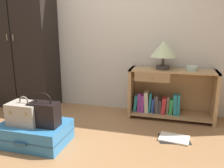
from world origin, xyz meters
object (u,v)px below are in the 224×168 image
at_px(table_lamp, 164,50).
at_px(train_case, 25,113).
at_px(bookshelf, 167,95).
at_px(open_book_on_floor, 174,138).
at_px(suitcase_large, 35,133).
at_px(wardrobe, 21,37).
at_px(handbag, 44,114).
at_px(bowl, 192,68).

relative_size(table_lamp, train_case, 1.15).
bearing_deg(bookshelf, open_book_on_floor, -80.36).
height_order(suitcase_large, train_case, train_case).
bearing_deg(open_book_on_floor, table_lamp, 107.10).
bearing_deg(train_case, suitcase_large, 26.05).
relative_size(wardrobe, bookshelf, 1.92).
height_order(train_case, open_book_on_floor, train_case).
relative_size(table_lamp, suitcase_large, 0.53).
bearing_deg(handbag, train_case, -177.34).
bearing_deg(bowl, suitcase_large, -145.65).
xyz_separation_m(wardrobe, bookshelf, (2.17, 0.05, -0.75)).
relative_size(suitcase_large, handbag, 1.98).
bearing_deg(handbag, bookshelf, 43.91).
xyz_separation_m(handbag, open_book_on_floor, (1.28, 0.49, -0.35)).
bearing_deg(suitcase_large, open_book_on_floor, 18.13).
xyz_separation_m(suitcase_large, open_book_on_floor, (1.43, 0.47, -0.11)).
xyz_separation_m(wardrobe, bowl, (2.46, 0.04, -0.37)).
bearing_deg(bowl, handbag, -142.42).
relative_size(wardrobe, open_book_on_floor, 5.82).
bearing_deg(wardrobe, bowl, 1.01).
xyz_separation_m(bowl, suitcase_large, (-1.61, -1.10, -0.58)).
distance_m(bookshelf, handbag, 1.63).
height_order(wardrobe, handbag, wardrobe).
distance_m(wardrobe, train_case, 1.52).
xyz_separation_m(wardrobe, handbag, (1.00, -1.08, -0.72)).
height_order(suitcase_large, open_book_on_floor, suitcase_large).
xyz_separation_m(bookshelf, train_case, (-1.40, -1.14, 0.02)).
xyz_separation_m(bookshelf, table_lamp, (-0.08, -0.02, 0.60)).
height_order(table_lamp, suitcase_large, table_lamp).
relative_size(bookshelf, open_book_on_floor, 3.03).
xyz_separation_m(bowl, handbag, (-1.46, -1.12, -0.34)).
bearing_deg(table_lamp, bookshelf, 11.19).
distance_m(bookshelf, table_lamp, 0.61).
relative_size(bowl, open_book_on_floor, 0.39).
distance_m(bookshelf, bowl, 0.47).
bearing_deg(suitcase_large, wardrobe, 128.88).
height_order(table_lamp, handbag, table_lamp).
bearing_deg(table_lamp, bowl, 1.08).
xyz_separation_m(suitcase_large, train_case, (-0.07, -0.03, 0.23)).
bearing_deg(wardrobe, table_lamp, 0.99).
relative_size(train_case, handbag, 0.92).
height_order(table_lamp, train_case, table_lamp).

